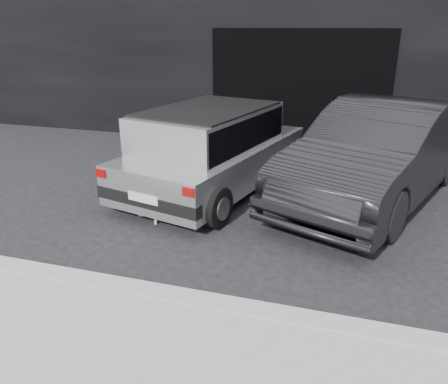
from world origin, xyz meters
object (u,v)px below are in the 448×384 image
(cat_white, at_px, (168,212))
(second_car, at_px, (379,152))
(silver_hatchback, at_px, (213,145))
(cat_siamese, at_px, (185,213))

(cat_white, bearing_deg, second_car, 108.79)
(second_car, relative_size, cat_white, 6.89)
(second_car, bearing_deg, silver_hatchback, -151.33)
(silver_hatchback, xyz_separation_m, cat_white, (-0.18, -1.50, -0.61))
(silver_hatchback, distance_m, second_car, 2.67)
(second_car, xyz_separation_m, cat_white, (-2.83, -1.85, -0.62))
(silver_hatchback, height_order, cat_siamese, silver_hatchback)
(cat_siamese, height_order, cat_white, cat_white)
(cat_white, bearing_deg, silver_hatchback, 158.79)
(silver_hatchback, xyz_separation_m, cat_siamese, (0.04, -1.40, -0.64))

